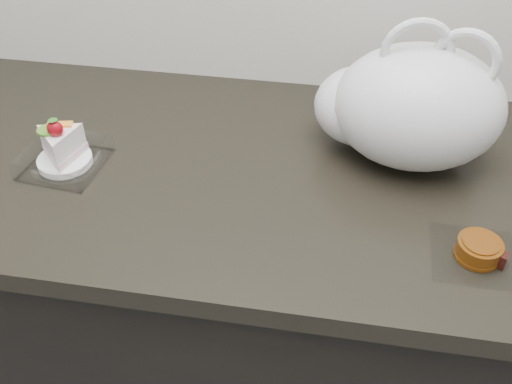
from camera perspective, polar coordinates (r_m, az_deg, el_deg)
name	(u,v)px	position (r m, az deg, el deg)	size (l,w,h in m)	color
counter	(267,317)	(1.37, 1.15, -12.43)	(2.04, 0.64, 0.90)	black
cake_tray	(63,153)	(1.09, -18.75, 3.73)	(0.15, 0.15, 0.11)	white
mooncake_wrap	(479,251)	(0.94, 21.40, -5.50)	(0.14, 0.13, 0.03)	white
plastic_bag	(406,106)	(1.05, 14.80, 8.29)	(0.34, 0.25, 0.27)	white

